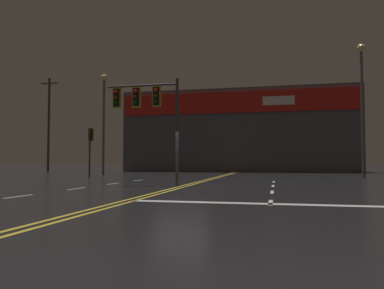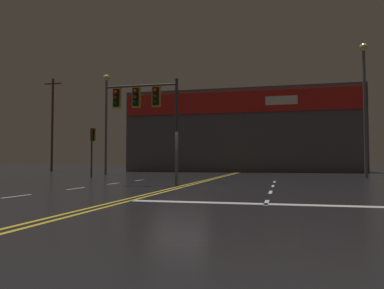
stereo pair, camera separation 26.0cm
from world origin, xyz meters
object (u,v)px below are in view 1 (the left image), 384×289
Objects in this scene: streetlight_median_approach at (362,92)px; streetlight_near_right at (104,110)px; traffic_signal_median at (145,104)px; traffic_signal_corner_northwest at (90,141)px.

streetlight_near_right is at bearing 175.07° from streetlight_median_approach.
traffic_signal_corner_northwest is (-7.31, 8.46, -1.21)m from traffic_signal_median.
streetlight_near_right is at bearing 123.04° from traffic_signal_median.
streetlight_near_right is 20.66m from streetlight_median_approach.
traffic_signal_median is at bearing -49.17° from traffic_signal_corner_northwest.
traffic_signal_median is 16.74m from streetlight_median_approach.
streetlight_near_right is at bearing 105.60° from traffic_signal_corner_northwest.
traffic_signal_median is 0.57× the size of streetlight_near_right.
streetlight_median_approach is (20.58, -1.77, 0.38)m from streetlight_near_right.
traffic_signal_corner_northwest is at bearing -74.40° from streetlight_near_right.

